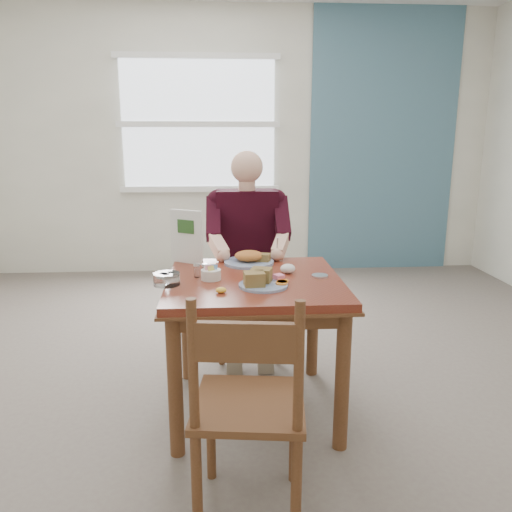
{
  "coord_description": "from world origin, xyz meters",
  "views": [
    {
      "loc": [
        -0.16,
        -2.5,
        1.47
      ],
      "look_at": [
        0.01,
        0.0,
        0.87
      ],
      "focal_mm": 35.0,
      "sensor_mm": 36.0,
      "label": 1
    }
  ],
  "objects": [
    {
      "name": "caddy",
      "position": [
        -0.22,
        -0.01,
        0.78
      ],
      "size": [
        0.11,
        0.11,
        0.08
      ],
      "color": "white",
      "rests_on": "table"
    },
    {
      "name": "chair_near",
      "position": [
        -0.07,
        -0.81,
        0.48
      ],
      "size": [
        0.47,
        0.47,
        0.95
      ],
      "color": "brown",
      "rests_on": "ground"
    },
    {
      "name": "creamer",
      "position": [
        -0.44,
        -0.09,
        0.78
      ],
      "size": [
        0.13,
        0.13,
        0.06
      ],
      "color": "white",
      "rests_on": "table"
    },
    {
      "name": "lemon_wedge",
      "position": [
        -0.17,
        -0.24,
        0.76
      ],
      "size": [
        0.06,
        0.04,
        0.03
      ],
      "primitive_type": "ellipsoid",
      "rotation": [
        0.0,
        0.0,
        -0.13
      ],
      "color": "yellow",
      "rests_on": "table"
    },
    {
      "name": "accent_panel",
      "position": [
        1.6,
        2.98,
        1.4
      ],
      "size": [
        1.6,
        0.02,
        2.8
      ],
      "primitive_type": "cube",
      "color": "#466E82",
      "rests_on": "ground"
    },
    {
      "name": "table",
      "position": [
        0.0,
        0.0,
        0.64
      ],
      "size": [
        0.92,
        0.92,
        0.75
      ],
      "color": "maroon",
      "rests_on": "ground"
    },
    {
      "name": "metal_dish",
      "position": [
        0.35,
        0.0,
        0.76
      ],
      "size": [
        0.11,
        0.11,
        0.01
      ],
      "primitive_type": "cylinder",
      "rotation": [
        0.0,
        0.0,
        0.33
      ],
      "color": "silver",
      "rests_on": "table"
    },
    {
      "name": "floor",
      "position": [
        0.0,
        0.0,
        0.0
      ],
      "size": [
        6.0,
        6.0,
        0.0
      ],
      "primitive_type": "plane",
      "color": "#5F534D",
      "rests_on": "ground"
    },
    {
      "name": "shakers",
      "position": [
        -0.28,
        0.04,
        0.79
      ],
      "size": [
        0.08,
        0.05,
        0.07
      ],
      "color": "white",
      "rests_on": "table"
    },
    {
      "name": "napkin",
      "position": [
        0.19,
        0.09,
        0.78
      ],
      "size": [
        0.1,
        0.08,
        0.05
      ],
      "primitive_type": "ellipsoid",
      "rotation": [
        0.0,
        0.0,
        -0.24
      ],
      "color": "white",
      "rests_on": "table"
    },
    {
      "name": "window",
      "position": [
        -0.4,
        2.97,
        1.6
      ],
      "size": [
        1.72,
        0.04,
        1.42
      ],
      "color": "white",
      "rests_on": "wall_back"
    },
    {
      "name": "diner",
      "position": [
        0.0,
        0.71,
        0.81
      ],
      "size": [
        0.53,
        0.56,
        1.39
      ],
      "color": "gray",
      "rests_on": "chair_far"
    },
    {
      "name": "wall_back",
      "position": [
        0.0,
        3.0,
        1.4
      ],
      "size": [
        5.5,
        0.0,
        5.5
      ],
      "primitive_type": "plane",
      "rotation": [
        1.57,
        0.0,
        0.0
      ],
      "color": "beige",
      "rests_on": "ground"
    },
    {
      "name": "far_plate",
      "position": [
        -0.0,
        0.31,
        0.78
      ],
      "size": [
        0.37,
        0.37,
        0.08
      ],
      "color": "white",
      "rests_on": "table"
    },
    {
      "name": "chair_far",
      "position": [
        0.0,
        0.8,
        0.48
      ],
      "size": [
        0.42,
        0.42,
        0.95
      ],
      "color": "brown",
      "rests_on": "ground"
    },
    {
      "name": "near_plate",
      "position": [
        0.03,
        -0.14,
        0.78
      ],
      "size": [
        0.27,
        0.26,
        0.08
      ],
      "color": "white",
      "rests_on": "table"
    },
    {
      "name": "menu",
      "position": [
        -0.37,
        0.35,
        0.91
      ],
      "size": [
        0.19,
        0.12,
        0.31
      ],
      "color": "white",
      "rests_on": "table"
    }
  ]
}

